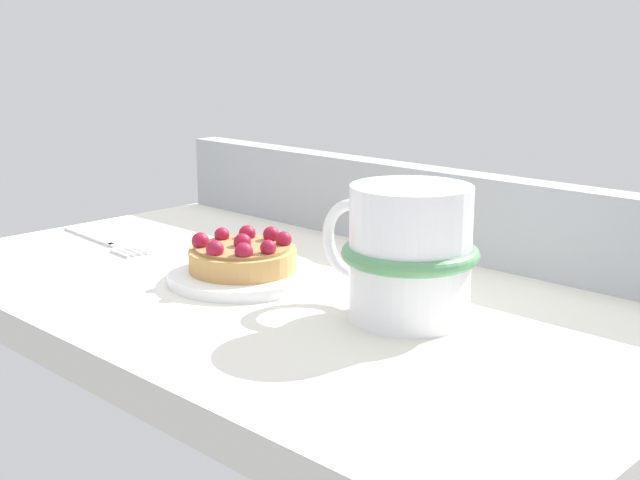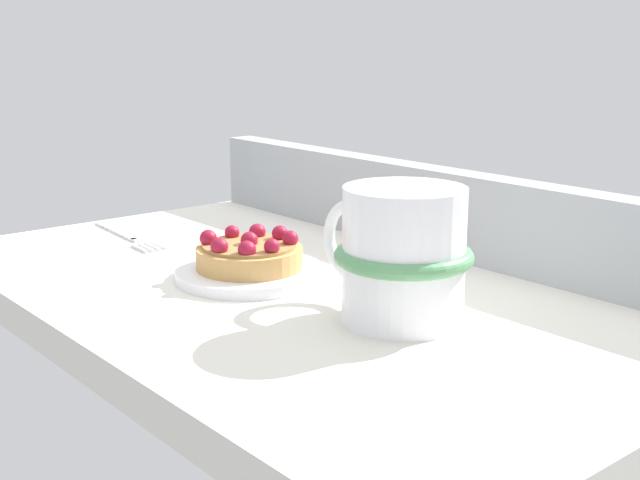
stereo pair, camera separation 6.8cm
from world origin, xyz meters
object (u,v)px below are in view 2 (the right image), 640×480
Objects in this scene: dessert_plate at (250,273)px; dessert_fork at (126,235)px; raspberry_tart at (250,254)px; coffee_mug at (401,255)px.

dessert_plate is 21.19cm from dessert_fork.
raspberry_tart is (0.01, -0.01, 1.81)cm from dessert_plate.
dessert_plate is at bearing 3.26° from dessert_fork.
dessert_plate is at bearing -172.18° from coffee_mug.
raspberry_tart is 21.29cm from dessert_fork.
dessert_fork is at bearing -174.73° from coffee_mug.
raspberry_tart is at bearing 3.24° from dessert_fork.
dessert_plate is 1.81cm from raspberry_tart.
coffee_mug is at bearing 7.82° from dessert_plate.
coffee_mug is 0.90× the size of dessert_fork.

